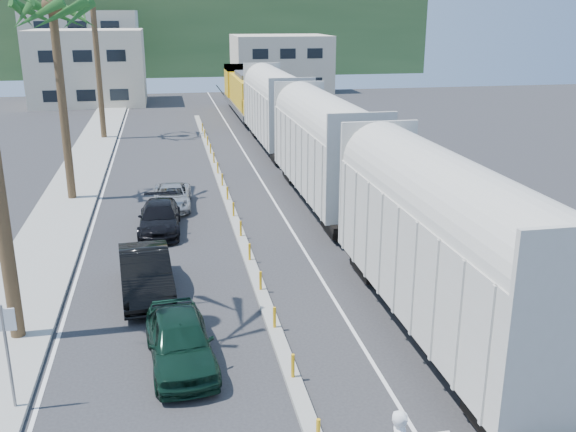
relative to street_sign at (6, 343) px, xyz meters
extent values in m
plane|color=#28282B|center=(7.30, -2.00, -1.97)|extent=(140.00, 140.00, 0.00)
cube|color=gray|center=(-1.20, 23.00, -1.90)|extent=(3.00, 90.00, 0.15)
cube|color=black|center=(11.58, 26.00, -1.94)|extent=(0.12, 100.00, 0.06)
cube|color=black|center=(13.02, 26.00, -1.94)|extent=(0.12, 100.00, 0.06)
cube|color=gray|center=(7.30, 18.00, -1.90)|extent=(0.45, 60.00, 0.15)
cylinder|color=gold|center=(7.30, -3.00, -1.47)|extent=(0.10, 0.10, 0.70)
cylinder|color=gold|center=(7.30, 0.00, -1.47)|extent=(0.10, 0.10, 0.70)
cylinder|color=gold|center=(7.30, 3.00, -1.47)|extent=(0.10, 0.10, 0.70)
cylinder|color=gold|center=(7.30, 6.00, -1.47)|extent=(0.10, 0.10, 0.70)
cylinder|color=gold|center=(7.30, 9.00, -1.47)|extent=(0.10, 0.10, 0.70)
cylinder|color=gold|center=(7.30, 12.00, -1.47)|extent=(0.10, 0.10, 0.70)
cylinder|color=gold|center=(7.30, 15.00, -1.47)|extent=(0.10, 0.10, 0.70)
cylinder|color=gold|center=(7.30, 18.00, -1.47)|extent=(0.10, 0.10, 0.70)
cylinder|color=gold|center=(7.30, 21.00, -1.47)|extent=(0.10, 0.10, 0.70)
cylinder|color=gold|center=(7.30, 24.00, -1.47)|extent=(0.10, 0.10, 0.70)
cylinder|color=gold|center=(7.30, 27.00, -1.47)|extent=(0.10, 0.10, 0.70)
cylinder|color=gold|center=(7.30, 30.00, -1.47)|extent=(0.10, 0.10, 0.70)
cylinder|color=gold|center=(7.30, 33.00, -1.47)|extent=(0.10, 0.10, 0.70)
cylinder|color=gold|center=(7.30, 36.00, -1.47)|extent=(0.10, 0.10, 0.70)
cylinder|color=gold|center=(7.30, 39.00, -1.47)|extent=(0.10, 0.10, 0.70)
cube|color=silver|center=(0.50, 23.00, -1.97)|extent=(0.12, 90.00, 0.01)
cube|color=silver|center=(9.80, 23.00, -1.97)|extent=(0.12, 90.00, 0.01)
cube|color=beige|center=(12.30, 1.65, 0.73)|extent=(3.00, 12.88, 3.40)
cylinder|color=beige|center=(12.30, 1.65, 2.43)|extent=(2.90, 12.58, 2.90)
cube|color=black|center=(12.30, 1.65, -1.47)|extent=(2.60, 12.88, 1.00)
cube|color=beige|center=(12.30, 16.65, 0.73)|extent=(3.00, 12.88, 3.40)
cylinder|color=beige|center=(12.30, 16.65, 2.43)|extent=(2.90, 12.58, 2.90)
cube|color=black|center=(12.30, 16.65, -1.47)|extent=(2.60, 12.88, 1.00)
cube|color=beige|center=(12.30, 31.65, 0.73)|extent=(3.00, 12.88, 3.40)
cylinder|color=beige|center=(12.30, 31.65, 2.43)|extent=(2.90, 12.58, 2.90)
cube|color=black|center=(12.30, 31.65, -1.47)|extent=(2.60, 12.88, 1.00)
cube|color=#4C4C4F|center=(12.30, 47.65, -0.92)|extent=(3.00, 17.00, 0.50)
cube|color=gold|center=(12.30, 46.65, 0.63)|extent=(2.70, 12.24, 2.60)
cube|color=gold|center=(12.30, 53.43, 0.93)|extent=(3.00, 3.74, 3.20)
cube|color=black|center=(12.30, 47.65, -1.52)|extent=(2.60, 13.60, 0.90)
cylinder|color=brown|center=(-1.00, 20.00, 3.03)|extent=(0.44, 0.44, 10.00)
sphere|color=#184E1D|center=(-1.00, 20.00, 8.18)|extent=(3.20, 3.20, 3.20)
cylinder|color=brown|center=(-0.70, 38.00, 4.03)|extent=(0.44, 0.44, 12.00)
cylinder|color=slate|center=(0.00, 0.00, -0.47)|extent=(0.08, 0.08, 3.00)
cube|color=silver|center=(0.00, 0.00, 0.63)|extent=(0.60, 0.04, 0.60)
cube|color=beige|center=(-3.70, 60.00, 2.03)|extent=(12.00, 10.00, 8.00)
cube|color=beige|center=(-5.70, 76.00, 3.03)|extent=(14.00, 12.00, 10.00)
cube|color=beige|center=(19.30, 68.00, 1.53)|extent=(12.00, 10.00, 7.00)
cube|color=#385628|center=(7.30, 98.00, 4.03)|extent=(80.00, 20.00, 12.00)
imported|color=black|center=(4.28, 1.54, -1.20)|extent=(2.61, 4.84, 1.54)
imported|color=black|center=(3.21, 6.70, -1.14)|extent=(2.61, 5.34, 1.66)
imported|color=black|center=(3.71, 13.75, -1.30)|extent=(2.24, 4.79, 1.35)
imported|color=#A9ABAE|center=(4.33, 17.52, -1.38)|extent=(2.40, 4.47, 1.19)
camera|label=1|loc=(4.21, -15.32, 7.87)|focal=40.00mm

